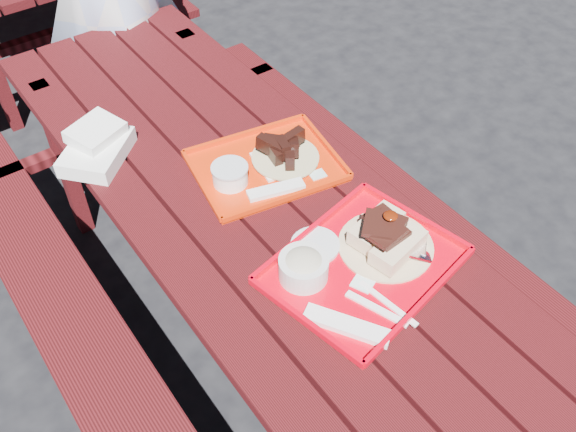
% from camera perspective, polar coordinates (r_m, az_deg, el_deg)
% --- Properties ---
extents(ground, '(60.00, 60.00, 0.00)m').
position_cam_1_polar(ground, '(2.47, -2.08, -11.27)').
color(ground, black).
rests_on(ground, ground).
extents(picnic_table_near, '(1.41, 2.40, 0.75)m').
position_cam_1_polar(picnic_table_near, '(2.02, -2.50, -2.64)').
color(picnic_table_near, '#460D11').
rests_on(picnic_table_near, ground).
extents(near_tray, '(0.55, 0.47, 0.15)m').
position_cam_1_polar(near_tray, '(1.70, 6.17, -3.61)').
color(near_tray, red).
rests_on(near_tray, picnic_table_near).
extents(far_tray, '(0.48, 0.41, 0.07)m').
position_cam_1_polar(far_tray, '(1.97, -2.10, 4.49)').
color(far_tray, red).
rests_on(far_tray, picnic_table_near).
extents(white_cloth, '(0.28, 0.28, 0.09)m').
position_cam_1_polar(white_cloth, '(2.09, -16.65, 5.97)').
color(white_cloth, white).
rests_on(white_cloth, picnic_table_near).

